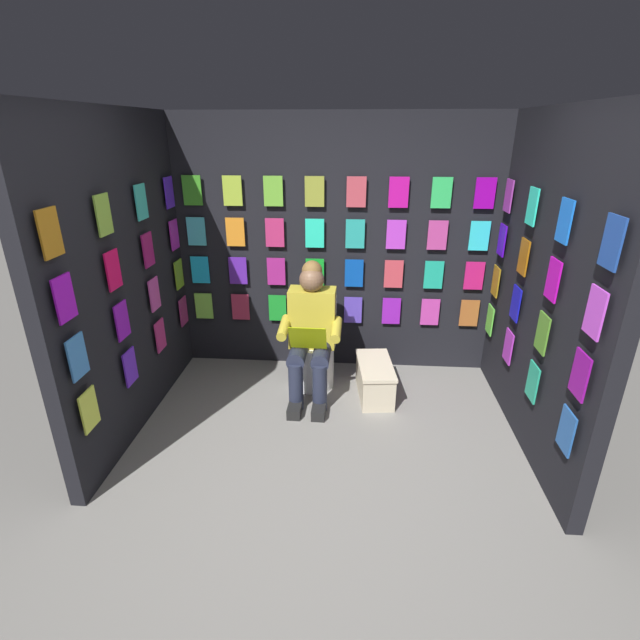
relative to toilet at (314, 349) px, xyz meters
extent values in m
plane|color=gray|center=(-0.17, 1.69, -0.33)|extent=(30.00, 30.00, 0.00)
cube|color=black|center=(-0.17, -0.42, 0.85)|extent=(3.03, 0.10, 2.35)
cube|color=#85D647|center=(1.11, -0.33, 0.27)|extent=(0.17, 0.01, 0.26)
cube|color=#A9294B|center=(0.75, -0.33, 0.27)|extent=(0.17, 0.01, 0.26)
cube|color=#199629|center=(0.38, -0.33, 0.27)|extent=(0.17, 0.01, 0.26)
cube|color=#8D0D86|center=(0.02, -0.33, 0.27)|extent=(0.17, 0.01, 0.26)
cube|color=#533CB9|center=(-0.35, -0.33, 0.27)|extent=(0.17, 0.01, 0.26)
cube|color=purple|center=(-0.71, -0.33, 0.27)|extent=(0.17, 0.01, 0.26)
cube|color=#C439A1|center=(-1.08, -0.33, 0.27)|extent=(0.17, 0.01, 0.26)
cube|color=#A95A28|center=(-1.44, -0.33, 0.27)|extent=(0.17, 0.01, 0.26)
cube|color=#1AADEB|center=(1.11, -0.33, 0.63)|extent=(0.17, 0.01, 0.26)
cube|color=#5921AD|center=(0.75, -0.33, 0.63)|extent=(0.17, 0.01, 0.26)
cube|color=#A72282|center=(0.38, -0.33, 0.63)|extent=(0.17, 0.01, 0.26)
cube|color=green|center=(0.02, -0.33, 0.63)|extent=(0.17, 0.01, 0.26)
cube|color=#0B45AF|center=(-0.35, -0.33, 0.63)|extent=(0.17, 0.01, 0.26)
cube|color=#CD3F4C|center=(-0.71, -0.33, 0.63)|extent=(0.17, 0.01, 0.26)
cube|color=#1CB08E|center=(-1.08, -0.33, 0.63)|extent=(0.17, 0.01, 0.26)
cube|color=#C81869|center=(-1.44, -0.33, 0.63)|extent=(0.17, 0.01, 0.26)
cube|color=#46C1CF|center=(1.11, -0.33, 1.00)|extent=(0.17, 0.01, 0.26)
cube|color=orange|center=(0.75, -0.33, 1.00)|extent=(0.17, 0.01, 0.26)
cube|color=#C42B69|center=(0.38, -0.33, 1.00)|extent=(0.17, 0.01, 0.26)
cube|color=#27EDC0|center=(0.02, -0.33, 1.00)|extent=(0.17, 0.01, 0.26)
cube|color=teal|center=(-0.35, -0.33, 1.00)|extent=(0.17, 0.01, 0.26)
cube|color=#BD38D6|center=(-0.71, -0.33, 1.00)|extent=(0.17, 0.01, 0.26)
cube|color=#C03D8E|center=(-1.08, -0.33, 1.00)|extent=(0.17, 0.01, 0.26)
cube|color=#2FDDE6|center=(-1.44, -0.33, 1.00)|extent=(0.17, 0.01, 0.26)
cube|color=#3A9323|center=(1.11, -0.33, 1.37)|extent=(0.17, 0.01, 0.26)
cube|color=#A5C538|center=(0.75, -0.33, 1.37)|extent=(0.17, 0.01, 0.26)
cube|color=#6DBA36|center=(0.38, -0.33, 1.37)|extent=(0.17, 0.01, 0.26)
cube|color=olive|center=(0.02, -0.33, 1.37)|extent=(0.17, 0.01, 0.26)
cube|color=#C14351|center=(-0.35, -0.33, 1.37)|extent=(0.17, 0.01, 0.26)
cube|color=#C71194|center=(-0.71, -0.33, 1.37)|extent=(0.17, 0.01, 0.26)
cube|color=#30C95D|center=(-1.08, -0.33, 1.37)|extent=(0.17, 0.01, 0.26)
cube|color=#8F08A0|center=(-1.44, -0.33, 1.37)|extent=(0.17, 0.01, 0.26)
cube|color=black|center=(-1.68, 0.66, 0.85)|extent=(0.10, 2.06, 2.35)
cube|color=#5CCE41|center=(-1.60, -0.18, 0.27)|extent=(0.01, 0.17, 0.26)
cube|color=#B333C4|center=(-1.60, 0.38, 0.27)|extent=(0.01, 0.17, 0.26)
cube|color=#25AE85|center=(-1.60, 0.94, 0.27)|extent=(0.01, 0.17, 0.26)
cube|color=#255CAF|center=(-1.60, 1.50, 0.27)|extent=(0.01, 0.17, 0.26)
cube|color=#9F7516|center=(-1.60, -0.18, 0.63)|extent=(0.01, 0.17, 0.26)
cube|color=#1516C1|center=(-1.60, 0.38, 0.63)|extent=(0.01, 0.17, 0.26)
cube|color=#55952C|center=(-1.60, 0.94, 0.63)|extent=(0.01, 0.17, 0.26)
cube|color=#8C1196|center=(-1.60, 1.50, 0.63)|extent=(0.01, 0.17, 0.26)
cube|color=#480ACB|center=(-1.60, -0.18, 1.00)|extent=(0.01, 0.17, 0.26)
cube|color=#A65C0D|center=(-1.60, 0.38, 1.00)|extent=(0.01, 0.17, 0.26)
cube|color=#C70EB9|center=(-1.60, 0.94, 1.00)|extent=(0.01, 0.17, 0.26)
cube|color=#D34AEA|center=(-1.60, 1.50, 1.00)|extent=(0.01, 0.17, 0.26)
cube|color=purple|center=(-1.60, -0.18, 1.37)|extent=(0.01, 0.17, 0.26)
cube|color=#2AEFC8|center=(-1.60, 0.38, 1.37)|extent=(0.01, 0.17, 0.26)
cube|color=blue|center=(-1.60, 0.94, 1.37)|extent=(0.01, 0.17, 0.26)
cube|color=#2047A2|center=(-1.60, 1.50, 1.37)|extent=(0.01, 0.17, 0.26)
cube|color=black|center=(1.35, 0.66, 0.85)|extent=(0.10, 2.06, 2.35)
cube|color=#DCEE49|center=(1.26, 1.50, 0.27)|extent=(0.01, 0.17, 0.26)
cube|color=#6126D9|center=(1.26, 0.94, 0.27)|extent=(0.01, 0.17, 0.26)
cube|color=#C52E7A|center=(1.26, 0.38, 0.27)|extent=(0.01, 0.17, 0.26)
cube|color=#992766|center=(1.26, -0.18, 0.27)|extent=(0.01, 0.17, 0.26)
cube|color=#3A80D1|center=(1.26, 1.50, 0.63)|extent=(0.01, 0.17, 0.26)
cube|color=purple|center=(1.26, 0.94, 0.63)|extent=(0.01, 0.17, 0.26)
cube|color=#CE46A6|center=(1.26, 0.38, 0.63)|extent=(0.01, 0.17, 0.26)
cube|color=#73A01F|center=(1.26, -0.18, 0.63)|extent=(0.01, 0.17, 0.26)
cube|color=#9D11C8|center=(1.26, 1.50, 1.00)|extent=(0.01, 0.17, 0.26)
cube|color=#E70D53|center=(1.26, 0.94, 1.00)|extent=(0.01, 0.17, 0.26)
cube|color=#98165F|center=(1.26, 0.38, 1.00)|extent=(0.01, 0.17, 0.26)
cube|color=purple|center=(1.26, -0.18, 1.00)|extent=(0.01, 0.17, 0.26)
cube|color=#B27117|center=(1.26, 1.50, 1.37)|extent=(0.01, 0.17, 0.26)
cube|color=#84B53B|center=(1.26, 0.94, 1.37)|extent=(0.01, 0.17, 0.26)
cube|color=#34BDB3|center=(1.26, 0.38, 1.37)|extent=(0.01, 0.17, 0.26)
cube|color=#4D1FD8|center=(1.26, -0.18, 1.37)|extent=(0.01, 0.17, 0.26)
cylinder|color=white|center=(0.00, 0.08, -0.13)|extent=(0.38, 0.38, 0.40)
cylinder|color=white|center=(0.00, 0.08, 0.09)|extent=(0.41, 0.41, 0.02)
cube|color=white|center=(0.00, -0.18, 0.25)|extent=(0.38, 0.19, 0.36)
cylinder|color=white|center=(0.00, -0.09, 0.25)|extent=(0.39, 0.08, 0.39)
cube|color=gold|center=(0.00, 0.11, 0.36)|extent=(0.40, 0.23, 0.52)
sphere|color=brown|center=(0.00, 0.14, 0.71)|extent=(0.21, 0.21, 0.21)
sphere|color=olive|center=(0.00, 0.11, 0.78)|extent=(0.17, 0.17, 0.17)
cylinder|color=#23283D|center=(-0.10, 0.31, 0.11)|extent=(0.16, 0.40, 0.15)
cylinder|color=#23283D|center=(0.10, 0.31, 0.11)|extent=(0.16, 0.40, 0.15)
cylinder|color=#23283D|center=(-0.09, 0.49, -0.11)|extent=(0.12, 0.12, 0.42)
cylinder|color=#23283D|center=(0.11, 0.49, -0.11)|extent=(0.12, 0.12, 0.42)
cube|color=black|center=(-0.09, 0.55, -0.28)|extent=(0.11, 0.26, 0.09)
cube|color=black|center=(0.11, 0.55, -0.28)|extent=(0.11, 0.26, 0.09)
cylinder|color=gold|center=(-0.22, 0.29, 0.33)|extent=(0.09, 0.31, 0.13)
cylinder|color=gold|center=(0.22, 0.28, 0.33)|extent=(0.09, 0.31, 0.13)
cube|color=#9BAE0B|center=(0.01, 0.45, 0.32)|extent=(0.30, 0.13, 0.23)
cube|color=beige|center=(-0.56, 0.22, -0.18)|extent=(0.33, 0.59, 0.28)
cube|color=beige|center=(-0.56, 0.22, -0.03)|extent=(0.35, 0.62, 0.03)
camera|label=1|loc=(-0.35, 3.84, 1.88)|focal=26.13mm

